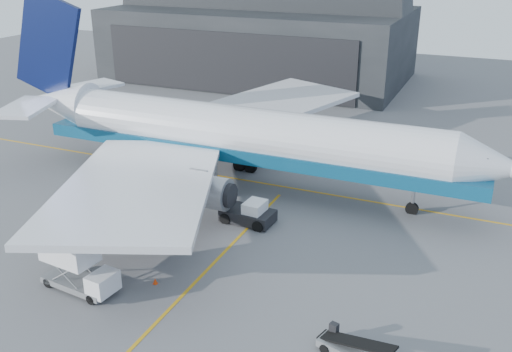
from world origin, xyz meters
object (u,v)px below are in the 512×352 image
at_px(airliner, 230,134).
at_px(belt_loader_b, 355,350).
at_px(pushback_tug, 249,214).
at_px(catering_truck, 76,264).

relative_size(airliner, belt_loader_b, 10.80).
bearing_deg(pushback_tug, airliner, 129.86).
bearing_deg(airliner, pushback_tug, -54.05).
xyz_separation_m(pushback_tug, belt_loader_b, (12.70, -13.48, -0.22)).
bearing_deg(catering_truck, belt_loader_b, 8.00).
bearing_deg(catering_truck, pushback_tug, 70.73).
relative_size(airliner, pushback_tug, 11.26).
bearing_deg(pushback_tug, belt_loader_b, -42.78).
height_order(catering_truck, pushback_tug, catering_truck).
distance_m(pushback_tug, belt_loader_b, 18.52).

